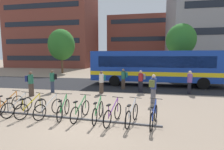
{
  "coord_description": "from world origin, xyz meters",
  "views": [
    {
      "loc": [
        2.19,
        -6.59,
        2.75
      ],
      "look_at": [
        0.31,
        4.24,
        1.49
      ],
      "focal_mm": 26.67,
      "sensor_mm": 36.0,
      "label": 1
    }
  ],
  "objects": [
    {
      "name": "commuter_navy_pack_6",
      "position": [
        -5.22,
        3.49,
        0.99
      ],
      "size": [
        0.53,
        0.35,
        1.71
      ],
      "rotation": [
        0.0,
        0.0,
        6.24
      ],
      "color": "#47382D",
      "rests_on": "ground"
    },
    {
      "name": "building_centre_block",
      "position": [
        2.43,
        43.46,
        6.58
      ],
      "size": [
        18.2,
        14.04,
        13.17
      ],
      "color": "brown",
      "rests_on": "ground"
    },
    {
      "name": "parked_bicycle_green_5",
      "position": [
        -0.37,
        0.1,
        0.38
      ],
      "size": [
        0.52,
        1.71,
        0.99
      ],
      "rotation": [
        0.0,
        0.0,
        1.44
      ],
      "color": "black",
      "rests_on": "ground"
    },
    {
      "name": "parked_bicycle_silver_8",
      "position": [
        1.87,
        -0.04,
        0.38
      ],
      "size": [
        0.6,
        1.68,
        0.99
      ],
      "rotation": [
        0.0,
        0.0,
        1.33
      ],
      "color": "black",
      "rests_on": "ground"
    },
    {
      "name": "street_tree_0",
      "position": [
        -10.25,
        18.29,
        4.51
      ],
      "size": [
        4.14,
        4.14,
        6.95
      ],
      "color": "brown",
      "rests_on": "ground"
    },
    {
      "name": "city_bus",
      "position": [
        3.67,
        9.35,
        1.78
      ],
      "size": [
        12.09,
        2.88,
        3.2
      ],
      "rotation": [
        0.0,
        0.0,
        -0.03
      ],
      "color": "#14389E",
      "rests_on": "ground"
    },
    {
      "name": "commuter_olive_pack_0",
      "position": [
        2.92,
        3.2,
        0.98
      ],
      "size": [
        0.5,
        0.6,
        1.7
      ],
      "rotation": [
        0.0,
        0.0,
        1.12
      ],
      "color": "#565660",
      "rests_on": "ground"
    },
    {
      "name": "commuter_teal_pack_4",
      "position": [
        0.79,
        7.11,
        0.98
      ],
      "size": [
        0.61,
        0.52,
        1.7
      ],
      "rotation": [
        0.0,
        0.0,
        3.65
      ],
      "color": "#47382D",
      "rests_on": "ground"
    },
    {
      "name": "parked_bicycle_blue_9",
      "position": [
        2.74,
        -0.07,
        0.38
      ],
      "size": [
        0.58,
        1.69,
        0.99
      ],
      "rotation": [
        0.0,
        0.0,
        1.34
      ],
      "color": "black",
      "rests_on": "ground"
    },
    {
      "name": "ground",
      "position": [
        0.0,
        0.0,
        0.0
      ],
      "size": [
        200.0,
        200.0,
        0.0
      ],
      "primitive_type": "plane",
      "color": "gray"
    },
    {
      "name": "commuter_grey_pack_5",
      "position": [
        2.22,
        6.06,
        0.97
      ],
      "size": [
        0.61,
        0.53,
        1.68
      ],
      "rotation": [
        0.0,
        0.0,
        3.68
      ],
      "color": "black",
      "rests_on": "ground"
    },
    {
      "name": "bus_lane_asphalt",
      "position": [
        0.0,
        9.35,
        0.0
      ],
      "size": [
        80.0,
        7.2,
        0.01
      ],
      "primitive_type": "cube",
      "color": "#232326",
      "rests_on": "ground"
    },
    {
      "name": "parked_bicycle_purple_7",
      "position": [
        1.1,
        -0.11,
        0.38
      ],
      "size": [
        0.63,
        1.68,
        0.99
      ],
      "rotation": [
        0.0,
        0.0,
        1.31
      ],
      "color": "black",
      "rests_on": "ground"
    },
    {
      "name": "bike_rack",
      "position": [
        -0.78,
        0.07,
        0.09
      ],
      "size": [
        7.72,
        0.54,
        0.7
      ],
      "rotation": [
        0.0,
        0.0,
        -0.06
      ],
      "color": "#47474C",
      "rests_on": "ground"
    },
    {
      "name": "street_tree_1",
      "position": [
        7.06,
        15.72,
        4.75
      ],
      "size": [
        3.62,
        3.62,
        6.75
      ],
      "color": "brown",
      "rests_on": "ground"
    },
    {
      "name": "parked_bicycle_yellow_2",
      "position": [
        -2.74,
        0.09,
        0.38
      ],
      "size": [
        0.64,
        1.67,
        0.99
      ],
      "rotation": [
        0.0,
        0.0,
        1.3
      ],
      "color": "black",
      "rests_on": "ground"
    },
    {
      "name": "parked_bicycle_green_4",
      "position": [
        -1.17,
        0.12,
        0.38
      ],
      "size": [
        0.52,
        1.71,
        0.99
      ],
      "rotation": [
        0.0,
        0.0,
        1.71
      ],
      "color": "black",
      "rests_on": "ground"
    },
    {
      "name": "parked_bicycle_white_3",
      "position": [
        -1.9,
        0.13,
        0.38
      ],
      "size": [
        0.64,
        1.67,
        0.99
      ],
      "rotation": [
        0.0,
        0.0,
        1.3
      ],
      "color": "black",
      "rests_on": "ground"
    },
    {
      "name": "parked_bicycle_white_1",
      "position": [
        -3.49,
        0.13,
        0.38
      ],
      "size": [
        0.52,
        1.71,
        0.99
      ],
      "rotation": [
        0.0,
        0.0,
        1.4
      ],
      "color": "black",
      "rests_on": "ground"
    },
    {
      "name": "building_left_wing",
      "position": [
        -19.85,
        33.54,
        9.5
      ],
      "size": [
        20.42,
        11.39,
        18.99
      ],
      "color": "brown",
      "rests_on": "ground"
    },
    {
      "name": "parked_bicycle_orange_0",
      "position": [
        -4.19,
        0.37,
        0.38
      ],
      "size": [
        0.52,
        1.71,
        0.99
      ],
      "rotation": [
        0.0,
        0.0,
        1.42
      ],
      "color": "black",
      "rests_on": "ground"
    },
    {
      "name": "commuter_black_pack_2",
      "position": [
        -4.36,
        4.89,
        0.98
      ],
      "size": [
        0.61,
        0.53,
        1.71
      ],
      "rotation": [
        0.0,
        0.0,
        3.67
      ],
      "color": "#2D3851",
      "rests_on": "ground"
    },
    {
      "name": "commuter_teal_pack_1",
      "position": [
        -0.64,
        5.24,
        0.95
      ],
      "size": [
        0.48,
        0.6,
        1.66
      ],
      "rotation": [
        0.0,
        0.0,
        4.35
      ],
      "color": "#47382D",
      "rests_on": "ground"
    },
    {
      "name": "commuter_teal_pack_3",
      "position": [
        5.72,
        6.18,
        0.97
      ],
      "size": [
        0.5,
        0.6,
        1.69
      ],
      "rotation": [
        0.0,
        0.0,
        4.29
      ],
      "color": "black",
      "rests_on": "ground"
    },
    {
      "name": "parked_bicycle_green_6",
      "position": [
        0.43,
        0.06,
        0.38
      ],
      "size": [
        0.52,
        1.72,
        0.99
      ],
      "rotation": [
        0.0,
        0.0,
        1.56
      ],
      "color": "black",
      "rests_on": "ground"
    }
  ]
}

